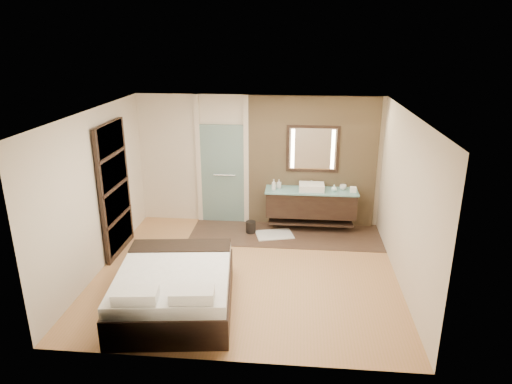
# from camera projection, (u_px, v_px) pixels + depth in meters

# --- Properties ---
(floor) EXTENTS (5.00, 5.00, 0.00)m
(floor) POSITION_uv_depth(u_px,v_px,m) (247.00, 272.00, 7.74)
(floor) COLOR #B0814A
(floor) RESTS_ON ground
(tile_strip) EXTENTS (3.80, 1.30, 0.01)m
(tile_strip) POSITION_uv_depth(u_px,v_px,m) (285.00, 234.00, 9.19)
(tile_strip) COLOR #3E2A22
(tile_strip) RESTS_ON floor
(stone_wall) EXTENTS (2.60, 0.08, 2.70)m
(stone_wall) POSITION_uv_depth(u_px,v_px,m) (312.00, 163.00, 9.29)
(stone_wall) COLOR #A1845C
(stone_wall) RESTS_ON floor
(vanity) EXTENTS (1.85, 0.55, 0.88)m
(vanity) POSITION_uv_depth(u_px,v_px,m) (311.00, 203.00, 9.26)
(vanity) COLOR black
(vanity) RESTS_ON stone_wall
(mirror_unit) EXTENTS (1.06, 0.04, 0.96)m
(mirror_unit) POSITION_uv_depth(u_px,v_px,m) (313.00, 149.00, 9.14)
(mirror_unit) COLOR black
(mirror_unit) RESTS_ON stone_wall
(frosted_door) EXTENTS (1.10, 0.12, 2.70)m
(frosted_door) POSITION_uv_depth(u_px,v_px,m) (223.00, 170.00, 9.51)
(frosted_door) COLOR #A6D2CC
(frosted_door) RESTS_ON floor
(shoji_partition) EXTENTS (0.06, 1.20, 2.40)m
(shoji_partition) POSITION_uv_depth(u_px,v_px,m) (115.00, 189.00, 8.13)
(shoji_partition) COLOR black
(shoji_partition) RESTS_ON floor
(bed) EXTENTS (1.85, 2.21, 0.78)m
(bed) POSITION_uv_depth(u_px,v_px,m) (175.00, 288.00, 6.63)
(bed) COLOR black
(bed) RESTS_ON floor
(bath_mat) EXTENTS (0.83, 0.67, 0.02)m
(bath_mat) POSITION_uv_depth(u_px,v_px,m) (274.00, 235.00, 9.15)
(bath_mat) COLOR silver
(bath_mat) RESTS_ON floor
(waste_bin) EXTENTS (0.21, 0.21, 0.25)m
(waste_bin) POSITION_uv_depth(u_px,v_px,m) (251.00, 227.00, 9.24)
(waste_bin) COLOR black
(waste_bin) RESTS_ON floor
(tissue_box) EXTENTS (0.12, 0.12, 0.10)m
(tissue_box) POSITION_uv_depth(u_px,v_px,m) (353.00, 190.00, 9.03)
(tissue_box) COLOR white
(tissue_box) RESTS_ON vanity
(soap_bottle_a) EXTENTS (0.09, 0.09, 0.22)m
(soap_bottle_a) POSITION_uv_depth(u_px,v_px,m) (274.00, 185.00, 9.12)
(soap_bottle_a) COLOR white
(soap_bottle_a) RESTS_ON vanity
(soap_bottle_b) EXTENTS (0.09, 0.10, 0.17)m
(soap_bottle_b) POSITION_uv_depth(u_px,v_px,m) (279.00, 184.00, 9.26)
(soap_bottle_b) COLOR #B2B2B2
(soap_bottle_b) RESTS_ON vanity
(soap_bottle_c) EXTENTS (0.12, 0.12, 0.14)m
(soap_bottle_c) POSITION_uv_depth(u_px,v_px,m) (334.00, 188.00, 9.05)
(soap_bottle_c) COLOR #C1F2F2
(soap_bottle_c) RESTS_ON vanity
(cup) EXTENTS (0.16, 0.16, 0.10)m
(cup) POSITION_uv_depth(u_px,v_px,m) (343.00, 187.00, 9.16)
(cup) COLOR white
(cup) RESTS_ON vanity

